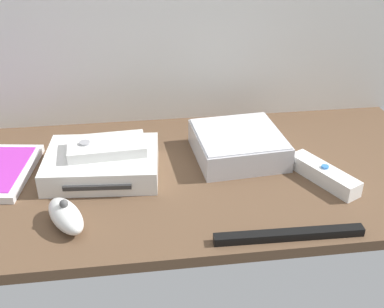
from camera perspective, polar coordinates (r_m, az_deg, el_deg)
The scene contains 7 objects.
ground_plane at distance 93.56cm, azimuth -0.00°, elevation -2.65°, with size 100.00×48.00×2.00cm, color brown.
game_console at distance 93.03cm, azimuth -10.58°, elevation -1.11°, with size 22.20×17.75×4.40cm.
mini_computer at distance 97.47cm, azimuth 5.47°, elevation 1.13°, with size 18.32×18.32×5.30cm.
remote_wand at distance 92.72cm, azimuth 15.33°, elevation -2.36°, with size 9.87×14.84×3.40cm.
remote_nunchuk at distance 80.89cm, azimuth -14.72°, elevation -7.07°, with size 8.51×10.90×5.10cm.
remote_classic_pad at distance 92.00cm, azimuth -10.07°, elevation 0.87°, with size 14.86×8.86×2.40cm.
sensor_bar at distance 78.13cm, azimuth 11.43°, elevation -9.36°, with size 24.00×1.80×1.40cm, color black.
Camera 1 is at (-10.32, -78.10, 49.48)cm, focal length 45.05 mm.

